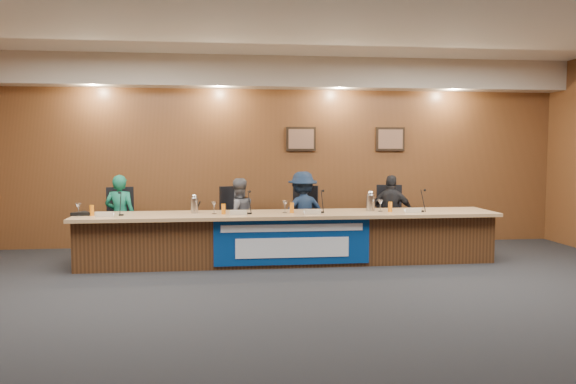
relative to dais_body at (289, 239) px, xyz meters
name	(u,v)px	position (x,y,z in m)	size (l,w,h in m)	color
floor	(316,309)	(0.00, -2.40, -0.35)	(10.00, 10.00, 0.00)	black
wall_back	(278,153)	(0.00, 1.60, 1.25)	(10.00, 0.04, 3.20)	brown
soffit	(279,73)	(0.00, 1.35, 2.60)	(10.00, 0.50, 0.50)	beige
dais_body	(289,239)	(0.00, 0.00, 0.00)	(6.00, 0.80, 0.70)	#462815
dais_top	(289,214)	(0.00, -0.05, 0.38)	(6.10, 0.95, 0.05)	tan
banner	(292,242)	(0.00, -0.41, 0.03)	(2.20, 0.02, 0.65)	navy
banner_text_upper	(293,228)	(0.00, -0.43, 0.23)	(2.00, 0.01, 0.10)	silver
banner_text_lower	(293,248)	(0.00, -0.43, -0.05)	(1.60, 0.01, 0.28)	silver
wall_photo_left	(301,139)	(0.40, 1.57, 1.50)	(0.52, 0.04, 0.42)	black
wall_photo_right	(390,139)	(2.00, 1.57, 1.50)	(0.52, 0.04, 0.42)	black
panelist_a	(120,216)	(-2.54, 0.71, 0.29)	(0.47, 0.31, 1.29)	#115D45
panelist_b	(238,217)	(-0.73, 0.71, 0.26)	(0.59, 0.46, 1.22)	#54535A
panelist_c	(303,213)	(0.31, 0.71, 0.31)	(0.85, 0.49, 1.32)	#0F1D34
panelist_d	(392,213)	(1.78, 0.71, 0.28)	(0.74, 0.31, 1.26)	black
office_chair_a	(122,226)	(-2.54, 0.81, 0.13)	(0.48, 0.48, 0.08)	black
office_chair_b	(238,224)	(-0.73, 0.81, 0.13)	(0.48, 0.48, 0.08)	black
office_chair_c	(302,223)	(0.31, 0.81, 0.13)	(0.48, 0.48, 0.08)	black
office_chair_d	(390,221)	(1.78, 0.81, 0.13)	(0.48, 0.48, 0.08)	black
nameplate_a	(104,214)	(-2.58, -0.27, 0.45)	(0.24, 0.06, 0.09)	white
microphone_a	(121,215)	(-2.38, -0.12, 0.41)	(0.07, 0.07, 0.02)	black
juice_glass_a	(92,210)	(-2.78, -0.09, 0.47)	(0.06, 0.06, 0.15)	orange
water_glass_a	(78,210)	(-2.96, -0.11, 0.49)	(0.08, 0.08, 0.18)	silver
nameplate_b	(238,212)	(-0.75, -0.27, 0.45)	(0.24, 0.06, 0.09)	white
microphone_b	(250,213)	(-0.59, -0.14, 0.41)	(0.07, 0.07, 0.02)	black
juice_glass_b	(224,209)	(-0.96, -0.13, 0.47)	(0.06, 0.06, 0.15)	orange
water_glass_b	(214,208)	(-1.09, -0.09, 0.49)	(0.08, 0.08, 0.18)	silver
nameplate_c	(313,212)	(0.30, -0.33, 0.45)	(0.24, 0.06, 0.09)	white
microphone_c	(322,212)	(0.47, -0.13, 0.41)	(0.07, 0.07, 0.02)	black
juice_glass_c	(292,208)	(0.03, -0.08, 0.47)	(0.06, 0.06, 0.15)	orange
water_glass_c	(285,207)	(-0.07, -0.07, 0.49)	(0.08, 0.08, 0.18)	silver
nameplate_d	(413,210)	(1.79, -0.31, 0.45)	(0.24, 0.06, 0.09)	white
microphone_d	(422,211)	(1.97, -0.17, 0.41)	(0.07, 0.07, 0.02)	black
juice_glass_d	(390,207)	(1.49, -0.12, 0.47)	(0.06, 0.06, 0.15)	orange
water_glass_d	(380,206)	(1.35, -0.08, 0.49)	(0.08, 0.08, 0.18)	silver
carafe_left	(194,206)	(-1.38, 0.05, 0.51)	(0.11, 0.11, 0.22)	silver
carafe_right	(371,203)	(1.24, 0.04, 0.52)	(0.13, 0.13, 0.24)	silver
speakerphone	(82,214)	(-2.93, -0.03, 0.43)	(0.32, 0.32, 0.05)	black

